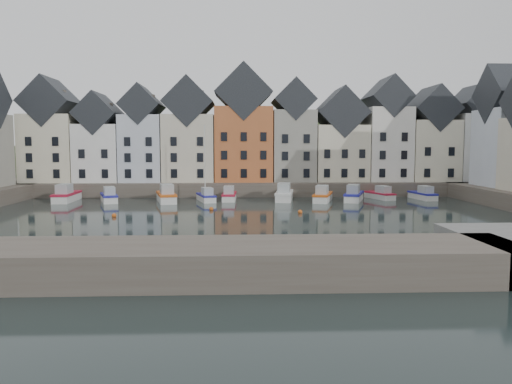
{
  "coord_description": "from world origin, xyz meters",
  "views": [
    {
      "loc": [
        -1.16,
        -49.69,
        7.57
      ],
      "look_at": [
        1.13,
        6.0,
        2.31
      ],
      "focal_mm": 35.0,
      "sensor_mm": 36.0,
      "label": 1
    }
  ],
  "objects": [
    {
      "name": "ground",
      "position": [
        0.0,
        0.0,
        0.0
      ],
      "size": [
        260.0,
        260.0,
        0.0
      ],
      "primitive_type": "plane",
      "color": "black",
      "rests_on": "ground"
    },
    {
      "name": "mooring_buoys",
      "position": [
        -4.0,
        5.33,
        0.15
      ],
      "size": [
        20.5,
        5.5,
        0.5
      ],
      "color": "#C85417",
      "rests_on": "ground"
    },
    {
      "name": "boat_j",
      "position": [
        24.98,
        18.42,
        0.64
      ],
      "size": [
        2.51,
        5.77,
        2.14
      ],
      "rotation": [
        0.0,
        0.0,
        0.14
      ],
      "color": "silver",
      "rests_on": "ground"
    },
    {
      "name": "boat_g",
      "position": [
        10.52,
        16.42,
        0.73
      ],
      "size": [
        3.77,
        6.69,
        2.45
      ],
      "rotation": [
        0.0,
        0.0,
        -0.3
      ],
      "color": "silver",
      "rests_on": "ground"
    },
    {
      "name": "boat_b",
      "position": [
        -18.04,
        17.11,
        0.68
      ],
      "size": [
        3.68,
        6.25,
        2.29
      ],
      "rotation": [
        0.0,
        0.0,
        0.33
      ],
      "color": "silver",
      "rests_on": "ground"
    },
    {
      "name": "boat_e",
      "position": [
        -2.04,
        18.26,
        0.66
      ],
      "size": [
        2.02,
        5.87,
        2.23
      ],
      "rotation": [
        0.0,
        0.0,
        -0.04
      ],
      "color": "silver",
      "rests_on": "ground"
    },
    {
      "name": "far_quay",
      "position": [
        0.0,
        30.0,
        1.0
      ],
      "size": [
        90.0,
        16.0,
        2.0
      ],
      "primitive_type": "cube",
      "color": "#50473D",
      "rests_on": "ground"
    },
    {
      "name": "boat_i",
      "position": [
        19.15,
        19.13,
        0.62
      ],
      "size": [
        3.37,
        5.72,
        2.1
      ],
      "rotation": [
        0.0,
        0.0,
        0.33
      ],
      "color": "silver",
      "rests_on": "ground"
    },
    {
      "name": "far_terrace",
      "position": [
        3.21,
        28.0,
        8.88
      ],
      "size": [
        72.37,
        8.16,
        17.78
      ],
      "color": "beige",
      "rests_on": "far_quay"
    },
    {
      "name": "boat_h",
      "position": [
        14.83,
        16.78,
        0.75
      ],
      "size": [
        4.13,
        6.85,
        2.52
      ],
      "rotation": [
        0.0,
        0.0,
        -0.34
      ],
      "color": "silver",
      "rests_on": "ground"
    },
    {
      "name": "boat_a",
      "position": [
        -23.83,
        17.7,
        0.79
      ],
      "size": [
        2.37,
        7.01,
        2.67
      ],
      "rotation": [
        0.0,
        0.0,
        0.03
      ],
      "color": "silver",
      "rests_on": "ground"
    },
    {
      "name": "hillside",
      "position": [
        0.02,
        56.0,
        -17.96
      ],
      "size": [
        153.6,
        70.4,
        64.0
      ],
      "color": "#2A361B",
      "rests_on": "ground"
    },
    {
      "name": "near_wall",
      "position": [
        -10.0,
        -22.0,
        1.0
      ],
      "size": [
        50.0,
        6.0,
        2.0
      ],
      "primitive_type": "cube",
      "color": "#50473D",
      "rests_on": "ground"
    },
    {
      "name": "boat_c",
      "position": [
        -10.37,
        16.67,
        0.8
      ],
      "size": [
        3.71,
        7.31,
        2.69
      ],
      "rotation": [
        0.0,
        0.0,
        0.23
      ],
      "color": "silver",
      "rests_on": "ground"
    },
    {
      "name": "boat_d",
      "position": [
        -5.12,
        17.26,
        0.68
      ],
      "size": [
        3.07,
        5.74,
        10.49
      ],
      "rotation": [
        0.0,
        0.0,
        0.26
      ],
      "color": "silver",
      "rests_on": "ground"
    },
    {
      "name": "boat_f",
      "position": [
        5.49,
        17.94,
        0.8
      ],
      "size": [
        3.22,
        7.23,
        2.68
      ],
      "rotation": [
        0.0,
        0.0,
        -0.16
      ],
      "color": "silver",
      "rests_on": "ground"
    }
  ]
}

